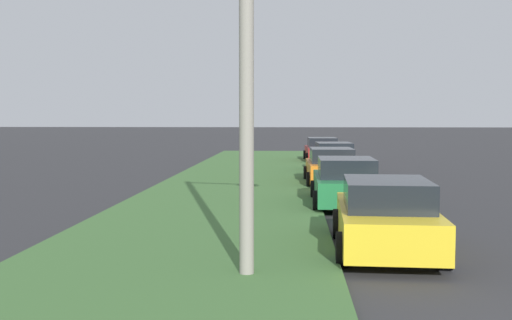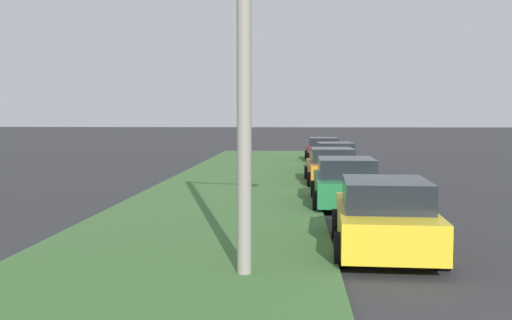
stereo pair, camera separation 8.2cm
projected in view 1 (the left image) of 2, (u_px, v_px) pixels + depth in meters
The scene contains 7 objects.
grass_median at pixel (210, 216), 16.13m from camera, with size 60.00×6.00×0.12m, color #3D6633.
parked_car_yellow at pixel (386, 217), 12.09m from camera, with size 4.38×2.17×1.47m.
parked_car_green at pixel (346, 183), 18.25m from camera, with size 4.31×2.04×1.47m.
parked_car_orange at pixel (331, 167), 23.94m from camera, with size 4.34×2.09×1.47m.
parked_car_black at pixel (333, 158), 29.13m from camera, with size 4.38×2.18×1.47m.
parked_car_red at pixel (322, 150), 35.89m from camera, with size 4.35×2.12×1.47m.
streetlight at pixel (268, 9), 9.65m from camera, with size 0.90×2.84×7.50m.
Camera 1 is at (-5.88, 4.52, 2.69)m, focal length 42.89 mm.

